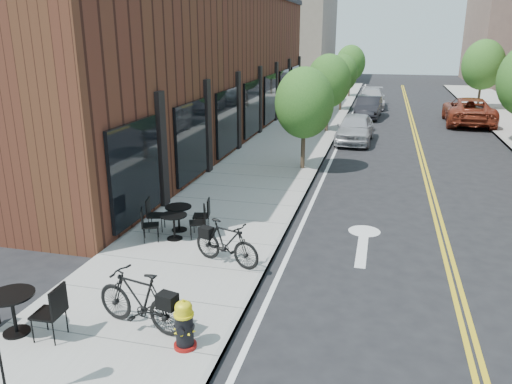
% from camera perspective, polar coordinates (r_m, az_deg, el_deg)
% --- Properties ---
extents(ground, '(120.00, 120.00, 0.00)m').
position_cam_1_polar(ground, '(10.94, 0.83, -9.82)').
color(ground, black).
rests_on(ground, ground).
extents(sidewalk_near, '(4.00, 70.00, 0.12)m').
position_cam_1_polar(sidewalk_near, '(20.52, 1.90, 3.55)').
color(sidewalk_near, '#9E9B93').
rests_on(sidewalk_near, ground).
extents(building_near, '(5.00, 28.00, 7.00)m').
position_cam_1_polar(building_near, '(25.08, -6.36, 13.98)').
color(building_near, '#4D2518').
rests_on(building_near, ground).
extents(bg_building_left, '(8.00, 14.00, 10.00)m').
position_cam_1_polar(bg_building_left, '(58.36, 4.35, 17.52)').
color(bg_building_left, '#726656').
rests_on(bg_building_left, ground).
extents(tree_near_a, '(2.20, 2.20, 3.81)m').
position_cam_1_polar(tree_near_a, '(18.83, 5.54, 10.09)').
color(tree_near_a, '#382B1E').
rests_on(tree_near_a, sidewalk_near).
extents(tree_near_b, '(2.30, 2.30, 3.98)m').
position_cam_1_polar(tree_near_b, '(26.71, 8.29, 12.43)').
color(tree_near_b, '#382B1E').
rests_on(tree_near_b, sidewalk_near).
extents(tree_near_c, '(2.10, 2.10, 3.67)m').
position_cam_1_polar(tree_near_c, '(34.66, 9.77, 13.20)').
color(tree_near_c, '#382B1E').
rests_on(tree_near_c, sidewalk_near).
extents(tree_near_d, '(2.40, 2.40, 4.11)m').
position_cam_1_polar(tree_near_d, '(42.61, 10.74, 14.28)').
color(tree_near_d, '#382B1E').
rests_on(tree_near_d, sidewalk_near).
extents(tree_far_c, '(2.80, 2.80, 4.62)m').
position_cam_1_polar(tree_far_c, '(38.04, 24.53, 13.09)').
color(tree_far_c, '#382B1E').
rests_on(tree_far_c, sidewalk_far).
extents(fire_hydrant, '(0.40, 0.40, 0.87)m').
position_cam_1_polar(fire_hydrant, '(8.46, -8.20, -14.80)').
color(fire_hydrant, maroon).
rests_on(fire_hydrant, sidewalk_near).
extents(bicycle_left, '(1.88, 0.91, 1.09)m').
position_cam_1_polar(bicycle_left, '(9.03, -13.18, -11.88)').
color(bicycle_left, black).
rests_on(bicycle_left, sidewalk_near).
extents(bicycle_right, '(1.76, 0.99, 1.02)m').
position_cam_1_polar(bicycle_right, '(11.11, -3.39, -5.81)').
color(bicycle_right, black).
rests_on(bicycle_right, sidewalk_near).
extents(bistro_set_a, '(1.81, 0.81, 0.97)m').
position_cam_1_polar(bistro_set_a, '(9.61, -26.04, -11.81)').
color(bistro_set_a, black).
rests_on(bistro_set_a, sidewalk_near).
extents(bistro_set_b, '(1.64, 0.82, 0.86)m').
position_cam_1_polar(bistro_set_b, '(13.14, -8.84, -2.58)').
color(bistro_set_b, black).
rests_on(bistro_set_b, sidewalk_near).
extents(bistro_set_c, '(1.57, 0.99, 0.84)m').
position_cam_1_polar(bistro_set_c, '(12.61, -9.35, -3.53)').
color(bistro_set_c, black).
rests_on(bistro_set_c, sidewalk_near).
extents(parked_car_a, '(1.80, 4.14, 1.39)m').
position_cam_1_polar(parked_car_a, '(24.77, 11.26, 7.16)').
color(parked_car_a, '#A4A7AD').
rests_on(parked_car_a, ground).
extents(parked_car_b, '(1.66, 4.08, 1.32)m').
position_cam_1_polar(parked_car_b, '(32.45, 12.73, 9.42)').
color(parked_car_b, black).
rests_on(parked_car_b, ground).
extents(parked_car_c, '(1.97, 4.65, 1.34)m').
position_cam_1_polar(parked_car_c, '(37.08, 13.02, 10.39)').
color(parked_car_c, '#B2B1B6').
rests_on(parked_car_c, ground).
extents(parked_car_far, '(2.76, 5.70, 1.56)m').
position_cam_1_polar(parked_car_far, '(31.87, 23.12, 8.53)').
color(parked_car_far, maroon).
rests_on(parked_car_far, ground).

